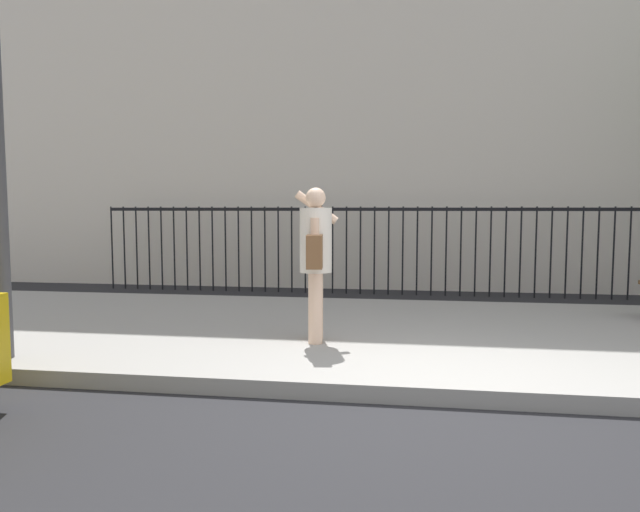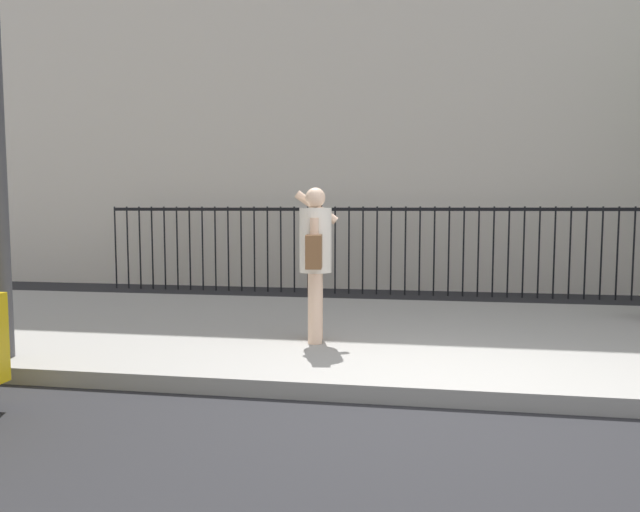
# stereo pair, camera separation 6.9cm
# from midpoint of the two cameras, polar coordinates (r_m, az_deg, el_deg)

# --- Properties ---
(ground_plane) EXTENTS (60.00, 60.00, 0.00)m
(ground_plane) POSITION_cam_midpoint_polar(r_m,az_deg,el_deg) (4.77, 11.98, -14.56)
(ground_plane) COLOR black
(sidewalk) EXTENTS (28.00, 4.40, 0.15)m
(sidewalk) POSITION_cam_midpoint_polar(r_m,az_deg,el_deg) (6.86, 10.90, -7.89)
(sidewalk) COLOR gray
(sidewalk) RESTS_ON ground
(building_facade) EXTENTS (28.00, 4.00, 9.89)m
(building_facade) POSITION_cam_midpoint_polar(r_m,az_deg,el_deg) (13.42, 10.12, 19.27)
(building_facade) COLOR beige
(building_facade) RESTS_ON ground
(iron_fence) EXTENTS (12.03, 0.04, 1.60)m
(iron_fence) POSITION_cam_midpoint_polar(r_m,az_deg,el_deg) (10.41, 10.18, 1.69)
(iron_fence) COLOR black
(iron_fence) RESTS_ON ground
(pedestrian_on_phone) EXTENTS (0.48, 0.68, 1.64)m
(pedestrian_on_phone) POSITION_cam_midpoint_polar(r_m,az_deg,el_deg) (6.02, -0.77, 0.29)
(pedestrian_on_phone) COLOR beige
(pedestrian_on_phone) RESTS_ON sidewalk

